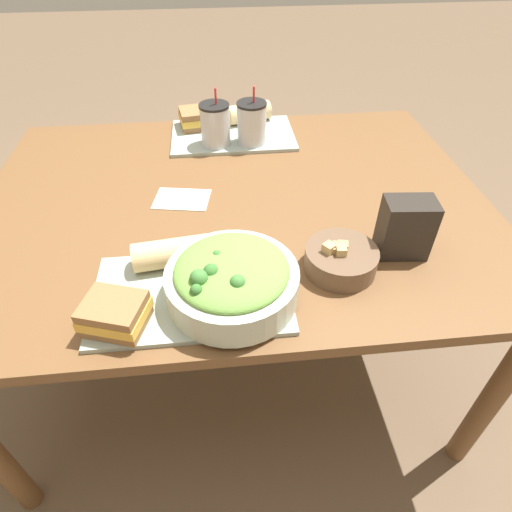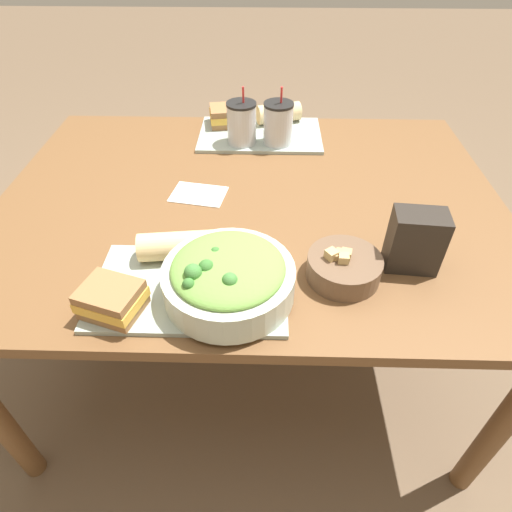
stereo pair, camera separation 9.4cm
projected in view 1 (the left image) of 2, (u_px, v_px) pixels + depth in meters
name	position (u px, v px, depth m)	size (l,w,h in m)	color
ground_plane	(240.00, 347.00, 1.71)	(12.00, 12.00, 0.00)	brown
dining_table	(235.00, 219.00, 1.29)	(1.45, 1.10, 0.71)	brown
tray_near	(192.00, 294.00, 0.94)	(0.43, 0.27, 0.01)	#99A89E
tray_far	(233.00, 135.00, 1.53)	(0.43, 0.27, 0.01)	#99A89E
salad_bowl	(232.00, 279.00, 0.90)	(0.28, 0.28, 0.12)	beige
soup_bowl	(341.00, 259.00, 0.99)	(0.17, 0.17, 0.08)	brown
sandwich_near	(115.00, 314.00, 0.85)	(0.15, 0.13, 0.06)	olive
baguette_near	(172.00, 253.00, 0.99)	(0.18, 0.09, 0.07)	#DBBC84
sandwich_far	(197.00, 118.00, 1.54)	(0.13, 0.13, 0.06)	olive
baguette_far	(249.00, 112.00, 1.58)	(0.17, 0.11, 0.07)	#DBBC84
drink_cup_dark	(215.00, 126.00, 1.42)	(0.10, 0.10, 0.19)	silver
drink_cup_red	(252.00, 124.00, 1.43)	(0.10, 0.10, 0.19)	silver
chip_bag	(405.00, 228.00, 1.01)	(0.12, 0.09, 0.15)	#28231E
napkin_folded	(182.00, 199.00, 1.23)	(0.17, 0.13, 0.00)	white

